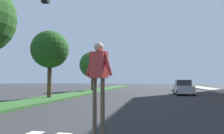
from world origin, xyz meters
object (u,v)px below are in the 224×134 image
Objects in this scene: tree_far at (50,50)px; tree_distant at (92,65)px; sedan_midblock at (183,88)px; sedan_distant at (182,86)px; traffic_light_gantry at (48,9)px; pedestrian_performer at (99,78)px.

tree_distant is at bearing 89.94° from tree_far.
tree_distant is 1.37× the size of sedan_midblock.
tree_distant is at bearing 160.02° from sedan_midblock.
sedan_midblock reaches higher than sedan_distant.
tree_far is 10.02m from traffic_light_gantry.
sedan_midblock is (7.22, 16.60, -3.67)m from traffic_light_gantry.
traffic_light_gantry reaches higher than sedan_distant.
tree_distant is 13.13m from sedan_midblock.
tree_far reaches higher than tree_distant.
tree_distant is at bearing -160.21° from sedan_distant.
tree_far reaches higher than sedan_distant.
tree_distant is 14.17m from sedan_distant.
traffic_light_gantry is 2.68× the size of sedan_midblock.
traffic_light_gantry is at bearing -113.51° from sedan_midblock.
traffic_light_gantry is 4.43× the size of pedestrian_performer.
pedestrian_performer is 19.72m from sedan_midblock.
traffic_light_gantry is 4.77m from pedestrian_performer.
traffic_light_gantry reaches higher than tree_far.
sedan_distant is at bearing 19.79° from tree_distant.
tree_far reaches higher than pedestrian_performer.
tree_far reaches higher than sedan_midblock.
pedestrian_performer is at bearing -72.05° from tree_distant.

